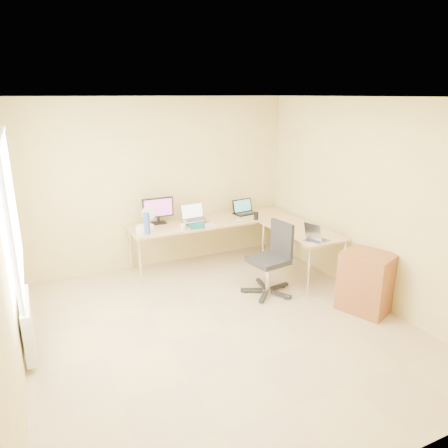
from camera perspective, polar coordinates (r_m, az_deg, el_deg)
name	(u,v)px	position (r m, az deg, el deg)	size (l,w,h in m)	color
floor	(222,328)	(5.10, -0.32, -13.88)	(4.50, 4.50, 0.00)	tan
ceiling	(221,97)	(4.37, -0.38, 16.79)	(4.50, 4.50, 0.00)	white
wall_back	(160,184)	(6.61, -8.63, 5.38)	(4.50, 4.50, 0.00)	#E9D77D
wall_front	(374,317)	(2.84, 19.59, -11.79)	(4.50, 4.50, 0.00)	#E9D77D
wall_left	(5,252)	(4.19, -27.45, -3.36)	(4.50, 4.50, 0.00)	#E9D77D
wall_right	(369,202)	(5.74, 19.04, 2.83)	(4.50, 4.50, 0.00)	#E9D77D
desk_main	(214,242)	(6.74, -1.38, -2.46)	(2.65, 0.70, 0.73)	tan
desk_return	(301,253)	(6.39, 10.36, -3.89)	(0.70, 1.30, 0.73)	tan
monitor	(158,211)	(6.48, -8.91, 1.80)	(0.48, 0.15, 0.41)	black
book_stack	(195,225)	(6.33, -3.89, -0.09)	(0.22, 0.30, 0.05)	#0F5B56
laptop_center	(195,213)	(6.42, -3.97, 1.54)	(0.39, 0.30, 0.25)	#B1B0B7
laptop_black	(245,207)	(6.96, 2.90, 2.31)	(0.37, 0.27, 0.23)	black
keyboard	(202,225)	(6.34, -3.06, -0.20)	(0.41, 0.11, 0.02)	silver
mouse	(239,221)	(6.55, 2.03, 0.46)	(0.10, 0.06, 0.04)	beige
mug	(183,227)	(6.19, -5.61, -0.36)	(0.09, 0.09, 0.08)	white
cd_stack	(192,227)	(6.25, -4.38, -0.44)	(0.12, 0.12, 0.03)	silver
water_bottle	(147,224)	(6.04, -10.39, 0.06)	(0.09, 0.09, 0.30)	#3559A7
papers	(144,231)	(6.22, -10.69, -0.88)	(0.23, 0.33, 0.01)	silver
white_box	(145,229)	(6.18, -10.64, -0.61)	(0.24, 0.17, 0.09)	white
desk_fan	(148,216)	(6.46, -10.24, 1.03)	(0.21, 0.21, 0.27)	white
black_cup	(256,216)	(6.65, 4.36, 1.09)	(0.07, 0.07, 0.12)	black
laptop_return	(317,233)	(5.81, 12.51, -1.22)	(0.26, 0.32, 0.22)	#9798A9
office_chair	(268,259)	(5.73, 6.01, -4.73)	(0.60, 0.60, 1.00)	#252525
cabinet	(366,284)	(5.61, 18.62, -7.64)	(0.47, 0.58, 0.80)	brown
radiator	(28,324)	(4.92, -25.00, -12.16)	(0.09, 0.80, 0.55)	white
window	(8,213)	(4.50, -27.15, 1.36)	(0.10, 1.80, 1.40)	white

